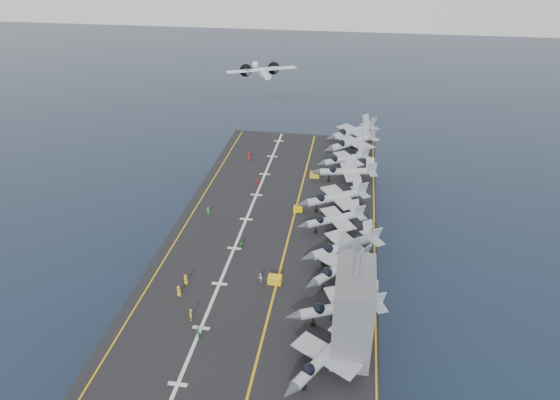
# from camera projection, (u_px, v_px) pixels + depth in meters

# --- Properties ---
(ground) EXTENTS (500.00, 500.00, 0.00)m
(ground) POSITION_uv_depth(u_px,v_px,m) (277.00, 266.00, 100.88)
(ground) COLOR #142135
(ground) RESTS_ON ground
(hull) EXTENTS (36.00, 90.00, 10.00)m
(hull) POSITION_uv_depth(u_px,v_px,m) (277.00, 245.00, 98.44)
(hull) COLOR #56595E
(hull) RESTS_ON ground
(flight_deck) EXTENTS (38.00, 92.00, 0.40)m
(flight_deck) POSITION_uv_depth(u_px,v_px,m) (277.00, 223.00, 95.90)
(flight_deck) COLOR black
(flight_deck) RESTS_ON hull
(foul_line) EXTENTS (0.35, 90.00, 0.02)m
(foul_line) POSITION_uv_depth(u_px,v_px,m) (292.00, 223.00, 95.39)
(foul_line) COLOR gold
(foul_line) RESTS_ON flight_deck
(landing_centerline) EXTENTS (0.50, 90.00, 0.02)m
(landing_centerline) POSITION_uv_depth(u_px,v_px,m) (246.00, 219.00, 96.61)
(landing_centerline) COLOR silver
(landing_centerline) RESTS_ON flight_deck
(deck_edge_port) EXTENTS (0.25, 90.00, 0.02)m
(deck_edge_port) POSITION_uv_depth(u_px,v_px,m) (192.00, 215.00, 98.11)
(deck_edge_port) COLOR gold
(deck_edge_port) RESTS_ON flight_deck
(deck_edge_stbd) EXTENTS (0.25, 90.00, 0.02)m
(deck_edge_stbd) POSITION_uv_depth(u_px,v_px,m) (374.00, 230.00, 93.28)
(deck_edge_stbd) COLOR gold
(deck_edge_stbd) RESTS_ON flight_deck
(island_superstructure) EXTENTS (5.00, 10.00, 15.00)m
(island_superstructure) POSITION_uv_depth(u_px,v_px,m) (354.00, 303.00, 64.24)
(island_superstructure) COLOR #56595E
(island_superstructure) RESTS_ON flight_deck
(fighter_jet_0) EXTENTS (15.05, 16.63, 4.81)m
(fighter_jet_0) POSITION_uv_depth(u_px,v_px,m) (323.00, 357.00, 62.85)
(fighter_jet_0) COLOR gray
(fighter_jet_0) RESTS_ON flight_deck
(fighter_jet_1) EXTENTS (17.21, 14.70, 5.05)m
(fighter_jet_1) POSITION_uv_depth(u_px,v_px,m) (340.00, 307.00, 70.91)
(fighter_jet_1) COLOR #939DA4
(fighter_jet_1) RESTS_ON flight_deck
(fighter_jet_2) EXTENTS (15.99, 16.68, 4.84)m
(fighter_jet_2) POSITION_uv_depth(u_px,v_px,m) (340.00, 266.00, 79.38)
(fighter_jet_2) COLOR #929BA2
(fighter_jet_2) RESTS_ON flight_deck
(fighter_jet_3) EXTENTS (18.20, 17.08, 5.26)m
(fighter_jet_3) POSITION_uv_depth(u_px,v_px,m) (345.00, 245.00, 84.17)
(fighter_jet_3) COLOR gray
(fighter_jet_3) RESTS_ON flight_deck
(fighter_jet_4) EXTENTS (16.12, 14.55, 4.66)m
(fighter_jet_4) POSITION_uv_depth(u_px,v_px,m) (334.00, 218.00, 92.44)
(fighter_jet_4) COLOR gray
(fighter_jet_4) RESTS_ON flight_deck
(fighter_jet_5) EXTENTS (18.27, 16.64, 5.28)m
(fighter_jet_5) POSITION_uv_depth(u_px,v_px,m) (336.00, 197.00, 99.15)
(fighter_jet_5) COLOR #A2A9B3
(fighter_jet_5) RESTS_ON flight_deck
(fighter_jet_6) EXTENTS (16.03, 12.22, 5.02)m
(fighter_jet_6) POSITION_uv_depth(u_px,v_px,m) (347.00, 171.00, 109.64)
(fighter_jet_6) COLOR #9FA6AE
(fighter_jet_6) RESTS_ON flight_deck
(fighter_jet_7) EXTENTS (16.24, 14.94, 4.69)m
(fighter_jet_7) POSITION_uv_depth(u_px,v_px,m) (345.00, 158.00, 115.84)
(fighter_jet_7) COLOR #8E979E
(fighter_jet_7) RESTS_ON flight_deck
(fighter_jet_8) EXTENTS (19.18, 19.18, 5.65)m
(fighter_jet_8) POSITION_uv_depth(u_px,v_px,m) (352.00, 142.00, 123.29)
(fighter_jet_8) COLOR gray
(fighter_jet_8) RESTS_ON flight_deck
(tow_cart_a) EXTENTS (2.24, 1.52, 1.30)m
(tow_cart_a) POSITION_uv_depth(u_px,v_px,m) (275.00, 280.00, 79.26)
(tow_cart_a) COLOR yellow
(tow_cart_a) RESTS_ON flight_deck
(tow_cart_b) EXTENTS (1.83, 1.20, 1.09)m
(tow_cart_b) POSITION_uv_depth(u_px,v_px,m) (298.00, 209.00, 99.07)
(tow_cart_b) COLOR #E6BD09
(tow_cart_b) RESTS_ON flight_deck
(tow_cart_c) EXTENTS (2.12, 1.40, 1.26)m
(tow_cart_c) POSITION_uv_depth(u_px,v_px,m) (315.00, 175.00, 112.27)
(tow_cart_c) COLOR yellow
(tow_cart_c) RESTS_ON flight_deck
(crew_0) EXTENTS (1.32, 1.18, 1.84)m
(crew_0) POSITION_uv_depth(u_px,v_px,m) (179.00, 291.00, 76.38)
(crew_0) COLOR yellow
(crew_0) RESTS_ON flight_deck
(crew_1) EXTENTS (0.97, 1.28, 1.92)m
(crew_1) POSITION_uv_depth(u_px,v_px,m) (191.00, 315.00, 71.74)
(crew_1) COLOR yellow
(crew_1) RESTS_ON flight_deck
(crew_2) EXTENTS (1.27, 1.20, 1.76)m
(crew_2) POSITION_uv_depth(u_px,v_px,m) (242.00, 243.00, 87.98)
(crew_2) COLOR #297C2A
(crew_2) RESTS_ON flight_deck
(crew_3) EXTENTS (1.08, 0.81, 1.65)m
(crew_3) POSITION_uv_depth(u_px,v_px,m) (208.00, 211.00, 97.70)
(crew_3) COLOR #2A8D3B
(crew_3) RESTS_ON flight_deck
(crew_4) EXTENTS (1.32, 0.94, 2.07)m
(crew_4) POSITION_uv_depth(u_px,v_px,m) (258.00, 182.00, 108.02)
(crew_4) COLOR #BB3A2A
(crew_4) RESTS_ON flight_deck
(crew_5) EXTENTS (0.94, 1.25, 1.89)m
(crew_5) POSITION_uv_depth(u_px,v_px,m) (249.00, 156.00, 120.40)
(crew_5) COLOR #B21919
(crew_5) RESTS_ON flight_deck
(crew_6) EXTENTS (1.16, 1.39, 1.98)m
(crew_6) POSITION_uv_depth(u_px,v_px,m) (198.00, 332.00, 68.61)
(crew_6) COLOR #227D35
(crew_6) RESTS_ON flight_deck
(crew_7) EXTENTS (0.92, 1.13, 1.63)m
(crew_7) POSITION_uv_depth(u_px,v_px,m) (260.00, 278.00, 79.37)
(crew_7) COLOR silver
(crew_7) RESTS_ON flight_deck
(transport_plane) EXTENTS (25.16, 22.10, 4.96)m
(transport_plane) POSITION_uv_depth(u_px,v_px,m) (262.00, 74.00, 147.42)
(transport_plane) COLOR #BABDBF
(fighter_jet_9) EXTENTS (19.18, 19.18, 5.65)m
(fighter_jet_9) POSITION_uv_depth(u_px,v_px,m) (353.00, 131.00, 129.74)
(fighter_jet_9) COLOR gray
(fighter_jet_9) RESTS_ON flight_deck
(crew_8) EXTENTS (1.32, 1.18, 1.84)m
(crew_8) POSITION_uv_depth(u_px,v_px,m) (186.00, 280.00, 78.84)
(crew_8) COLOR yellow
(crew_8) RESTS_ON flight_deck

